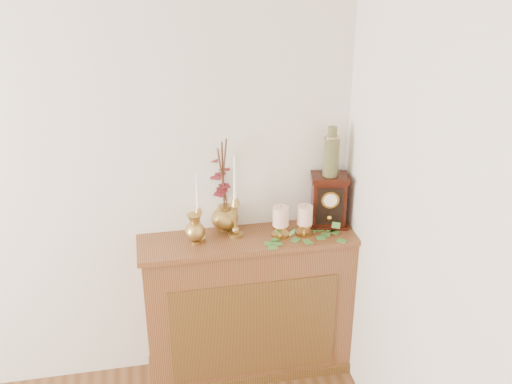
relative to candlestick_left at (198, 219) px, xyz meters
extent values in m
cube|color=brown|center=(0.28, -0.01, -0.61)|extent=(1.20, 0.30, 0.90)
cube|color=brown|center=(0.28, -0.17, -0.66)|extent=(0.96, 0.01, 0.63)
cube|color=brown|center=(0.28, -0.01, -0.15)|extent=(1.24, 0.34, 0.03)
cube|color=brown|center=(0.28, -0.01, -1.03)|extent=(1.23, 0.33, 0.06)
cylinder|color=tan|center=(0.00, 0.00, -0.13)|extent=(0.07, 0.07, 0.02)
sphere|color=tan|center=(0.00, 0.00, -0.10)|extent=(0.04, 0.04, 0.04)
cylinder|color=tan|center=(0.00, 0.00, -0.04)|extent=(0.02, 0.02, 0.12)
sphere|color=tan|center=(0.00, 0.00, 0.02)|extent=(0.03, 0.03, 0.03)
cone|color=tan|center=(0.00, 0.00, 0.05)|extent=(0.04, 0.04, 0.03)
cone|color=white|center=(0.00, 0.00, 0.17)|extent=(0.02, 0.02, 0.21)
cylinder|color=tan|center=(0.21, 0.00, -0.12)|extent=(0.08, 0.08, 0.02)
sphere|color=tan|center=(0.21, 0.00, -0.09)|extent=(0.04, 0.04, 0.04)
cylinder|color=tan|center=(0.21, 0.00, -0.02)|extent=(0.02, 0.02, 0.14)
sphere|color=tan|center=(0.21, 0.00, 0.05)|extent=(0.04, 0.04, 0.04)
cone|color=tan|center=(0.21, 0.00, 0.08)|extent=(0.05, 0.05, 0.04)
cone|color=white|center=(0.21, 0.00, 0.22)|extent=(0.02, 0.02, 0.25)
cylinder|color=tan|center=(-0.02, -0.03, -0.12)|extent=(0.06, 0.06, 0.02)
sphere|color=tan|center=(-0.02, -0.03, -0.06)|extent=(0.11, 0.11, 0.11)
cone|color=tan|center=(-0.02, -0.03, 0.01)|extent=(0.08, 0.08, 0.05)
cylinder|color=tan|center=(0.16, 0.10, -0.13)|extent=(0.07, 0.07, 0.01)
ellipsoid|color=tan|center=(0.16, 0.10, -0.06)|extent=(0.15, 0.15, 0.13)
cylinder|color=tan|center=(0.16, 0.10, 0.00)|extent=(0.07, 0.07, 0.03)
cylinder|color=#472819|center=(0.15, 0.10, 0.19)|extent=(0.06, 0.08, 0.37)
cylinder|color=#472819|center=(0.16, 0.11, 0.21)|extent=(0.02, 0.08, 0.40)
cylinder|color=#472819|center=(0.16, 0.11, 0.22)|extent=(0.03, 0.14, 0.42)
cylinder|color=#C09043|center=(0.45, -0.04, -0.13)|extent=(0.10, 0.10, 0.02)
cylinder|color=#C09043|center=(0.45, -0.04, -0.10)|extent=(0.02, 0.02, 0.04)
cylinder|color=#C09043|center=(0.45, -0.04, -0.07)|extent=(0.09, 0.09, 0.01)
cylinder|color=#F3E5BE|center=(0.45, -0.04, -0.01)|extent=(0.09, 0.09, 0.11)
cylinder|color=#472819|center=(0.45, -0.04, 0.05)|extent=(0.00, 0.00, 0.01)
cylinder|color=#C09043|center=(0.59, -0.04, -0.13)|extent=(0.10, 0.10, 0.02)
cylinder|color=#C09043|center=(0.59, -0.04, -0.10)|extent=(0.02, 0.02, 0.04)
cylinder|color=#C09043|center=(0.59, -0.04, -0.07)|extent=(0.09, 0.09, 0.01)
cylinder|color=#F3E5BE|center=(0.59, -0.04, -0.01)|extent=(0.09, 0.09, 0.11)
cylinder|color=#472819|center=(0.59, -0.04, 0.05)|extent=(0.00, 0.00, 0.01)
cube|color=#3C732C|center=(0.47, -0.16, -0.13)|extent=(0.06, 0.07, 0.00)
cube|color=#3C732C|center=(0.60, -0.10, -0.13)|extent=(0.06, 0.06, 0.00)
cube|color=#3C732C|center=(0.51, -0.06, -0.13)|extent=(0.06, 0.05, 0.00)
cube|color=#3C732C|center=(0.55, -0.12, -0.13)|extent=(0.06, 0.06, 0.00)
cube|color=#3C732C|center=(0.52, -0.07, -0.13)|extent=(0.06, 0.06, 0.00)
cube|color=#3C732C|center=(0.45, -0.12, -0.13)|extent=(0.06, 0.06, 0.00)
cube|color=#3C732C|center=(0.72, -0.15, -0.13)|extent=(0.06, 0.07, 0.00)
cube|color=#3C732C|center=(0.53, -0.15, -0.13)|extent=(0.06, 0.06, 0.00)
cube|color=#3C732C|center=(0.61, -0.15, -0.13)|extent=(0.06, 0.07, 0.00)
cube|color=#3C732C|center=(0.58, -0.02, -0.13)|extent=(0.06, 0.05, 0.00)
cube|color=#3C732C|center=(0.48, -0.10, -0.13)|extent=(0.05, 0.05, 0.00)
cube|color=#3C732C|center=(0.72, -0.15, -0.13)|extent=(0.06, 0.06, 0.00)
cube|color=#3C732C|center=(0.42, -0.12, -0.13)|extent=(0.07, 0.06, 0.00)
cube|color=#3C732C|center=(0.60, -0.03, -0.13)|extent=(0.07, 0.06, 0.00)
cube|color=#3C732C|center=(0.41, -0.10, -0.13)|extent=(0.06, 0.06, 0.00)
cube|color=#3C732C|center=(0.43, -0.08, -0.08)|extent=(0.05, 0.05, 0.03)
cube|color=#3C732C|center=(0.49, -0.14, -0.06)|extent=(0.05, 0.05, 0.03)
cube|color=#3C732C|center=(0.76, -0.09, -0.07)|extent=(0.05, 0.05, 0.03)
cube|color=black|center=(0.75, 0.04, -0.12)|extent=(0.23, 0.18, 0.02)
cube|color=black|center=(0.75, 0.04, 0.01)|extent=(0.21, 0.16, 0.27)
cube|color=black|center=(0.75, 0.04, 0.16)|extent=(0.23, 0.18, 0.03)
cube|color=black|center=(0.74, -0.03, 0.02)|extent=(0.14, 0.03, 0.22)
cylinder|color=gold|center=(0.74, -0.03, 0.06)|extent=(0.10, 0.03, 0.10)
cylinder|color=silver|center=(0.74, -0.03, 0.06)|extent=(0.07, 0.02, 0.08)
sphere|color=gold|center=(0.74, -0.02, -0.06)|extent=(0.03, 0.03, 0.03)
cylinder|color=#193225|center=(0.75, 0.04, 0.29)|extent=(0.09, 0.09, 0.22)
cylinder|color=#193225|center=(0.75, 0.04, 0.43)|extent=(0.05, 0.05, 0.07)
cylinder|color=tan|center=(0.75, 0.04, 0.40)|extent=(0.06, 0.06, 0.02)
camera|label=1|loc=(-0.25, -2.90, 1.50)|focal=42.00mm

